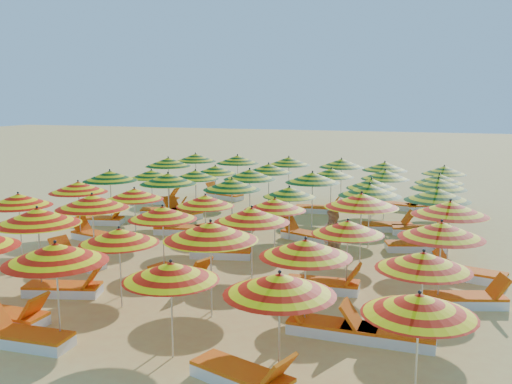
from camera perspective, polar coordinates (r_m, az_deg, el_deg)
ground at (r=17.27m, az=-0.55°, el=-5.50°), size 120.00×120.00×0.00m
umbrella_2 at (r=10.79m, az=-19.41°, el=-5.77°), size 1.97×1.97×1.96m
umbrella_3 at (r=9.85m, az=-8.51°, el=-7.86°), size 2.13×2.13×1.76m
umbrella_4 at (r=8.84m, az=2.38°, el=-9.19°), size 2.34×2.34×1.86m
umbrella_5 at (r=8.59m, az=16.01°, el=-10.76°), size 2.11×2.11×1.76m
umbrella_7 at (r=13.79m, az=-21.02°, el=-2.28°), size 2.43×2.43×2.05m
umbrella_8 at (r=12.39m, az=-13.53°, el=-4.29°), size 1.88×1.88×1.79m
umbrella_9 at (r=11.51m, az=-4.56°, el=-3.92°), size 2.52×2.52×2.05m
umbrella_10 at (r=10.83m, az=4.99°, el=-5.62°), size 2.16×2.16×1.88m
umbrella_11 at (r=10.62m, az=16.40°, el=-6.62°), size 2.27×2.27×1.81m
umbrella_12 at (r=16.89m, az=-22.67°, el=-0.74°), size 2.30×2.30×1.91m
umbrella_13 at (r=15.40m, az=-16.06°, el=-0.93°), size 2.42×2.42×2.02m
umbrella_14 at (r=14.42m, az=-9.33°, el=-2.08°), size 2.04×2.04×1.83m
umbrella_15 at (r=13.54m, az=-0.42°, el=-2.31°), size 2.00×2.00×1.93m
umbrella_16 at (r=13.11m, az=9.16°, el=-3.52°), size 2.08×2.08×1.76m
umbrella_17 at (r=12.69m, az=18.05°, el=-3.63°), size 1.89×1.89×1.92m
umbrella_18 at (r=18.64m, az=-17.35°, el=0.47°), size 2.18×2.18×1.92m
umbrella_19 at (r=17.35m, az=-12.06°, el=-0.19°), size 2.24×2.24×1.83m
umbrella_20 at (r=16.22m, az=-5.10°, el=-0.87°), size 2.05×2.05×1.77m
umbrella_21 at (r=15.45m, az=1.90°, el=-1.25°), size 1.90×1.90×1.81m
umbrella_22 at (r=15.11m, az=10.51°, el=-0.81°), size 2.39×2.39×2.05m
umbrella_23 at (r=14.83m, az=18.84°, el=-1.55°), size 2.11×2.11×2.00m
umbrella_24 at (r=20.43m, az=-14.40°, el=1.57°), size 1.97×1.97×2.00m
umbrella_25 at (r=19.16m, az=-8.78°, el=1.32°), size 2.44×2.44×2.03m
umbrella_26 at (r=18.14m, az=-2.44°, el=0.77°), size 2.43×2.43×1.95m
umbrella_27 at (r=17.75m, az=3.37°, el=0.01°), size 2.19×2.19×1.76m
umbrella_28 at (r=17.23m, az=11.32°, el=0.20°), size 2.15×2.15×1.98m
umbrella_29 at (r=16.91m, az=17.70°, el=-0.24°), size 1.96×1.96×1.98m
umbrella_30 at (r=22.23m, az=-10.42°, el=1.78°), size 1.81×1.81×1.75m
umbrella_31 at (r=21.26m, az=-6.09°, el=1.74°), size 1.79×1.79×1.84m
umbrella_32 at (r=20.13m, az=-0.63°, el=1.77°), size 2.24×2.24×2.00m
umbrella_33 at (r=19.52m, az=5.67°, el=1.45°), size 2.27×2.27×1.99m
umbrella_34 at (r=19.51m, az=11.48°, el=0.82°), size 1.83×1.83×1.81m
umbrella_35 at (r=19.33m, az=17.79°, el=0.80°), size 2.04×2.04×1.93m
umbrella_36 at (r=23.98m, az=-8.76°, el=2.98°), size 2.34×2.34×2.04m
umbrella_37 at (r=22.94m, az=-4.09°, el=2.24°), size 2.01×2.01×1.79m
umbrella_38 at (r=22.18m, az=1.28°, el=2.39°), size 2.17×2.17×1.96m
umbrella_39 at (r=21.92m, az=7.53°, el=1.93°), size 1.93×1.93×1.83m
umbrella_40 at (r=21.41m, az=12.79°, el=1.70°), size 2.16×2.16×1.88m
umbrella_41 at (r=21.18m, az=17.87°, el=1.28°), size 1.82×1.82×1.83m
umbrella_42 at (r=25.99m, az=-6.06°, el=3.44°), size 1.89×1.89×1.99m
umbrella_43 at (r=25.00m, az=-1.86°, el=3.28°), size 2.11×2.11×2.00m
umbrella_44 at (r=24.54m, az=3.30°, el=3.10°), size 2.40×2.40×1.98m
umbrella_45 at (r=23.96m, az=8.54°, el=2.88°), size 2.41×2.41×1.99m
umbrella_46 at (r=23.62m, az=12.75°, el=2.53°), size 1.82×1.82×1.93m
umbrella_47 at (r=23.66m, az=18.30°, el=2.09°), size 1.84×1.84×1.83m
lounger_0 at (r=12.60m, az=-23.54°, el=-11.37°), size 1.73×0.58×0.69m
lounger_1 at (r=11.49m, az=-22.13°, el=-13.31°), size 1.75×0.65×0.69m
lounger_2 at (r=9.37m, az=-1.23°, el=-17.96°), size 1.83×1.10×0.69m
lounger_4 at (r=13.88m, az=-18.57°, el=-9.14°), size 1.82×1.03×0.69m
lounger_5 at (r=11.21m, az=7.43°, el=-13.24°), size 1.74×0.62×0.69m
lounger_6 at (r=11.06m, az=12.83°, el=-13.73°), size 1.74×0.62×0.69m
lounger_7 at (r=16.12m, az=-17.51°, el=-6.49°), size 1.83×1.04×0.69m
lounger_8 at (r=14.31m, az=-7.51°, el=-8.15°), size 1.83×1.09×0.69m
lounger_9 at (r=13.53m, az=6.84°, el=-9.18°), size 1.76×0.67×0.69m
lounger_10 at (r=13.31m, az=20.34°, el=-10.04°), size 1.83×1.08×0.69m
lounger_11 at (r=18.68m, az=-15.78°, el=-4.23°), size 1.82×0.97×0.69m
lounger_12 at (r=16.17m, az=-3.67°, el=-6.01°), size 1.82×0.96×0.69m
lounger_13 at (r=15.17m, az=20.42°, el=-7.65°), size 1.82×0.98×0.69m
lounger_14 at (r=21.02m, az=-15.30°, el=-2.70°), size 1.82×0.95×0.69m
lounger_15 at (r=19.01m, az=-7.68°, el=-3.72°), size 1.82×0.97×0.69m
lounger_16 at (r=18.64m, az=-3.84°, el=-3.92°), size 1.82×1.24×0.69m
lounger_17 at (r=18.09m, az=5.03°, el=-4.35°), size 1.82×1.18×0.69m
lounger_18 at (r=17.45m, az=15.80°, el=-5.20°), size 1.83×1.07×0.69m
lounger_19 at (r=22.08m, az=-9.10°, el=-1.90°), size 1.83×1.10×0.69m
lounger_20 at (r=21.76m, az=-7.44°, el=-2.03°), size 1.82×1.24×0.69m
lounger_21 at (r=19.79m, az=13.09°, el=-3.35°), size 1.83×1.10×0.69m
lounger_22 at (r=19.53m, az=16.08°, el=-3.65°), size 1.81×0.90×0.69m
lounger_23 at (r=24.50m, az=-9.64°, el=-0.78°), size 1.78×0.74×0.69m
lounger_24 at (r=22.38m, az=6.25°, el=-1.68°), size 1.77×0.69×0.69m
lounger_25 at (r=25.29m, az=-3.23°, el=-0.34°), size 1.83×1.09×0.69m
lounger_26 at (r=23.62m, az=14.01°, el=-1.32°), size 1.82×0.93×0.69m
lounger_27 at (r=23.69m, az=16.88°, el=-1.42°), size 1.82×1.25×0.69m
beachgoer_b at (r=15.31m, az=7.78°, el=-4.56°), size 0.88×0.76×1.55m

